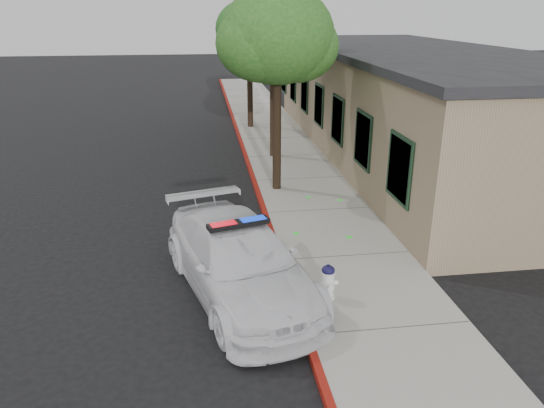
{
  "coord_description": "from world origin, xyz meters",
  "views": [
    {
      "loc": [
        -1.65,
        -10.67,
        5.68
      ],
      "look_at": [
        0.04,
        1.47,
        1.0
      ],
      "focal_mm": 33.95,
      "sensor_mm": 36.0,
      "label": 1
    }
  ],
  "objects_px": {
    "police_car": "(239,260)",
    "street_tree_near": "(277,40)",
    "street_tree_far": "(250,32)",
    "fire_hydrant": "(328,282)",
    "clapboard_building": "(411,103)",
    "street_tree_mid": "(274,27)"
  },
  "relations": [
    {
      "from": "fire_hydrant",
      "to": "street_tree_mid",
      "type": "height_order",
      "value": "street_tree_mid"
    },
    {
      "from": "clapboard_building",
      "to": "street_tree_mid",
      "type": "xyz_separation_m",
      "value": [
        -5.52,
        0.13,
        2.9
      ]
    },
    {
      "from": "fire_hydrant",
      "to": "street_tree_far",
      "type": "relative_size",
      "value": 0.13
    },
    {
      "from": "fire_hydrant",
      "to": "street_tree_near",
      "type": "bearing_deg",
      "value": 82.78
    },
    {
      "from": "clapboard_building",
      "to": "street_tree_near",
      "type": "relative_size",
      "value": 3.36
    },
    {
      "from": "street_tree_mid",
      "to": "clapboard_building",
      "type": "bearing_deg",
      "value": -1.37
    },
    {
      "from": "police_car",
      "to": "street_tree_far",
      "type": "distance_m",
      "value": 16.23
    },
    {
      "from": "police_car",
      "to": "street_tree_near",
      "type": "distance_m",
      "value": 7.58
    },
    {
      "from": "street_tree_near",
      "to": "street_tree_far",
      "type": "distance_m",
      "value": 9.47
    },
    {
      "from": "fire_hydrant",
      "to": "street_tree_near",
      "type": "height_order",
      "value": "street_tree_near"
    },
    {
      "from": "fire_hydrant",
      "to": "street_tree_far",
      "type": "height_order",
      "value": "street_tree_far"
    },
    {
      "from": "street_tree_near",
      "to": "street_tree_far",
      "type": "relative_size",
      "value": 1.05
    },
    {
      "from": "street_tree_near",
      "to": "street_tree_mid",
      "type": "height_order",
      "value": "street_tree_mid"
    },
    {
      "from": "clapboard_building",
      "to": "street_tree_mid",
      "type": "height_order",
      "value": "street_tree_mid"
    },
    {
      "from": "clapboard_building",
      "to": "street_tree_near",
      "type": "xyz_separation_m",
      "value": [
        -5.98,
        -3.9,
        2.66
      ]
    },
    {
      "from": "fire_hydrant",
      "to": "street_tree_mid",
      "type": "bearing_deg",
      "value": 80.33
    },
    {
      "from": "street_tree_near",
      "to": "street_tree_far",
      "type": "xyz_separation_m",
      "value": [
        0.12,
        9.47,
        -0.17
      ]
    },
    {
      "from": "street_tree_far",
      "to": "fire_hydrant",
      "type": "bearing_deg",
      "value": -90.37
    },
    {
      "from": "fire_hydrant",
      "to": "street_tree_far",
      "type": "bearing_deg",
      "value": 82.31
    },
    {
      "from": "fire_hydrant",
      "to": "street_tree_near",
      "type": "xyz_separation_m",
      "value": [
        -0.01,
        6.9,
        4.26
      ]
    },
    {
      "from": "clapboard_building",
      "to": "fire_hydrant",
      "type": "relative_size",
      "value": 27.82
    },
    {
      "from": "fire_hydrant",
      "to": "police_car",
      "type": "bearing_deg",
      "value": 150.41
    }
  ]
}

